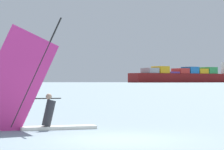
{
  "coord_description": "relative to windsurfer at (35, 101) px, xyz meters",
  "views": [
    {
      "loc": [
        2.98,
        -14.95,
        1.74
      ],
      "look_at": [
        -2.29,
        10.66,
        2.07
      ],
      "focal_mm": 81.28,
      "sensor_mm": 36.0,
      "label": 1
    }
  ],
  "objects": [
    {
      "name": "ground_plane",
      "position": [
        3.37,
        -2.26,
        -1.04
      ],
      "size": [
        4000.0,
        4000.0,
        0.0
      ],
      "primitive_type": "plane",
      "color": "gray"
    },
    {
      "name": "windsurfer",
      "position": [
        0.0,
        0.0,
        0.0
      ],
      "size": [
        4.11,
        2.52,
        4.34
      ],
      "rotation": [
        0.0,
        0.0,
        0.51
      ],
      "color": "white",
      "rests_on": "ground_plane"
    },
    {
      "name": "cargo_ship",
      "position": [
        -31.41,
        767.87,
        9.16
      ],
      "size": [
        173.91,
        163.49,
        39.16
      ],
      "rotation": [
        0.0,
        0.0,
        3.89
      ],
      "color": "maroon",
      "rests_on": "ground_plane"
    }
  ]
}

